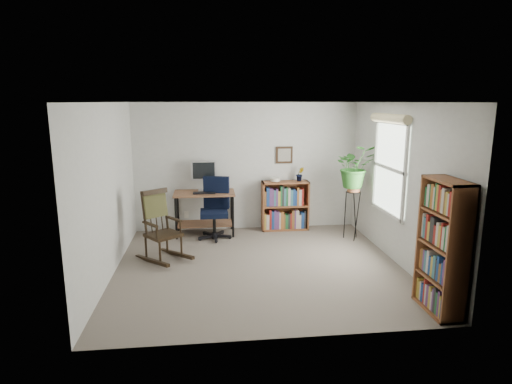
{
  "coord_description": "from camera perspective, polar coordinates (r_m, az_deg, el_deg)",
  "views": [
    {
      "loc": [
        -0.72,
        -5.97,
        2.41
      ],
      "look_at": [
        0.0,
        0.4,
        1.05
      ],
      "focal_mm": 30.0,
      "sensor_mm": 36.0,
      "label": 1
    }
  ],
  "objects": [
    {
      "name": "potted_plant_small",
      "position": [
        8.11,
        5.88,
        1.84
      ],
      "size": [
        0.13,
        0.24,
        0.11
      ],
      "primitive_type": "imported",
      "color": "#296623",
      "rests_on": "low_bookshelf"
    },
    {
      "name": "wall_front",
      "position": [
        4.21,
        3.69,
        -4.75
      ],
      "size": [
        4.2,
        0.0,
        2.4
      ],
      "primitive_type": "cube",
      "color": "silver",
      "rests_on": "ground"
    },
    {
      "name": "spider_plant",
      "position": [
        7.55,
        13.14,
        6.02
      ],
      "size": [
        1.69,
        1.88,
        1.46
      ],
      "primitive_type": "imported",
      "color": "#296623",
      "rests_on": "plant_stand"
    },
    {
      "name": "monitor",
      "position": [
        7.92,
        -6.96,
        2.16
      ],
      "size": [
        0.46,
        0.16,
        0.56
      ],
      "primitive_type": null,
      "color": "#B2B1B6",
      "rests_on": "desk"
    },
    {
      "name": "window",
      "position": [
        6.93,
        17.3,
        3.06
      ],
      "size": [
        0.12,
        1.2,
        1.5
      ],
      "primitive_type": null,
      "color": "silver",
      "rests_on": "wall_right"
    },
    {
      "name": "plant_stand",
      "position": [
        7.76,
        12.74,
        -2.54
      ],
      "size": [
        0.36,
        0.36,
        1.01
      ],
      "primitive_type": null,
      "rotation": [
        0.0,
        0.0,
        0.36
      ],
      "color": "black",
      "rests_on": "floor"
    },
    {
      "name": "wall_left",
      "position": [
        6.24,
        -19.09,
        0.14
      ],
      "size": [
        0.0,
        4.0,
        2.4
      ],
      "primitive_type": "cube",
      "color": "silver",
      "rests_on": "ground"
    },
    {
      "name": "ceiling",
      "position": [
        6.01,
        0.44,
        11.89
      ],
      "size": [
        4.2,
        4.0,
        0.0
      ],
      "primitive_type": "cube",
      "color": "silver",
      "rests_on": "ground"
    },
    {
      "name": "wall_right",
      "position": [
        6.71,
        18.53,
        0.97
      ],
      "size": [
        0.0,
        4.0,
        2.4
      ],
      "primitive_type": "cube",
      "color": "silver",
      "rests_on": "ground"
    },
    {
      "name": "framed_picture",
      "position": [
        8.13,
        3.8,
        4.94
      ],
      "size": [
        0.32,
        0.04,
        0.32
      ],
      "primitive_type": null,
      "color": "black",
      "rests_on": "wall_back"
    },
    {
      "name": "wall_back",
      "position": [
        8.09,
        -1.28,
        3.38
      ],
      "size": [
        4.2,
        0.0,
        2.4
      ],
      "primitive_type": "cube",
      "color": "silver",
      "rests_on": "ground"
    },
    {
      "name": "desk",
      "position": [
        7.93,
        -6.85,
        -2.82
      ],
      "size": [
        1.1,
        0.6,
        0.79
      ],
      "primitive_type": null,
      "color": "brown",
      "rests_on": "floor"
    },
    {
      "name": "low_bookshelf",
      "position": [
        8.15,
        3.89,
        -1.82
      ],
      "size": [
        0.89,
        0.3,
        0.94
      ],
      "primitive_type": null,
      "color": "brown",
      "rests_on": "floor"
    },
    {
      "name": "office_chair",
      "position": [
        7.62,
        -5.62,
        -2.18
      ],
      "size": [
        0.73,
        0.73,
        1.11
      ],
      "primitive_type": null,
      "rotation": [
        0.0,
        0.0,
        -0.24
      ],
      "color": "black",
      "rests_on": "floor"
    },
    {
      "name": "keyboard",
      "position": [
        7.72,
        -6.92,
        -0.12
      ],
      "size": [
        0.4,
        0.15,
        0.02
      ],
      "primitive_type": "cube",
      "color": "black",
      "rests_on": "desk"
    },
    {
      "name": "rocking_chair",
      "position": [
        6.71,
        -12.3,
        -4.36
      ],
      "size": [
        1.04,
        1.1,
        1.11
      ],
      "primitive_type": null,
      "rotation": [
        0.0,
        0.0,
        0.67
      ],
      "color": "black",
      "rests_on": "floor"
    },
    {
      "name": "tall_bookshelf",
      "position": [
        5.36,
        23.64,
        -6.73
      ],
      "size": [
        0.29,
        0.69,
        1.57
      ],
      "primitive_type": null,
      "color": "brown",
      "rests_on": "floor"
    },
    {
      "name": "floor",
      "position": [
        6.48,
        0.4,
        -9.87
      ],
      "size": [
        4.2,
        4.0,
        0.0
      ],
      "primitive_type": "cube",
      "color": "slate",
      "rests_on": "ground"
    }
  ]
}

